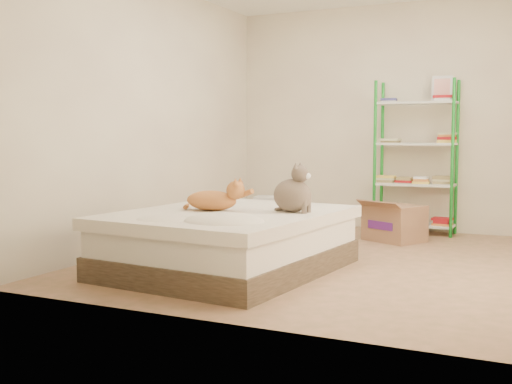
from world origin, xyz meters
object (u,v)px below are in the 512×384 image
Objects in this scene: shelf_unit at (416,164)px; orange_cat at (211,198)px; grey_cat at (292,188)px; white_bin at (268,210)px; bed at (229,241)px; cardboard_box at (394,223)px.

orange_cat is at bearing -111.99° from shelf_unit.
grey_cat reaches higher than white_bin.
bed is 5.80× the size of white_bin.
orange_cat is 0.66m from grey_cat.
white_bin is at bearing 31.09° from grey_cat.
bed is 2.89m from shelf_unit.
orange_cat reaches higher than cardboard_box.
bed is 2.90× the size of cardboard_box.
grey_cat is at bearing -61.53° from white_bin.
shelf_unit is at bearing 65.97° from orange_cat.
cardboard_box is at bearing -19.24° from white_bin.
grey_cat is at bearing 14.76° from orange_cat.
white_bin is (-1.80, -0.03, -0.60)m from shelf_unit.
grey_cat is (0.63, 0.19, 0.09)m from orange_cat.
cardboard_box is at bearing 61.93° from orange_cat.
bed is 2.22m from cardboard_box.
white_bin is (-1.34, 2.47, -0.50)m from grey_cat.
grey_cat is 0.22× the size of shelf_unit.
white_bin is (-0.71, 2.66, -0.41)m from orange_cat.
orange_cat is at bearing -88.75° from cardboard_box.
orange_cat is 2.79m from white_bin.
bed is 1.16× the size of shelf_unit.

